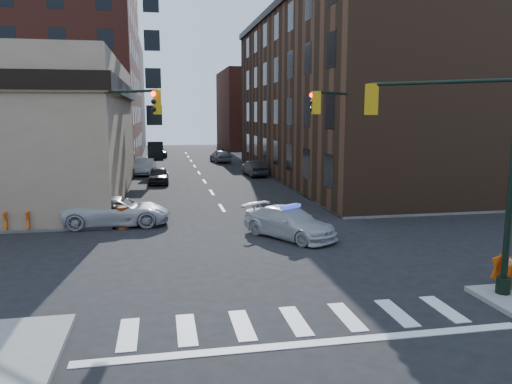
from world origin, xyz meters
name	(u,v)px	position (x,y,z in m)	size (l,w,h in m)	color
ground	(252,254)	(0.00, 0.00, 0.00)	(140.00, 140.00, 0.00)	black
sidewalk_ne	(399,163)	(23.00, 32.75, 0.07)	(34.00, 54.50, 0.15)	gray
apartment_block	(17,53)	(-18.50, 40.00, 12.00)	(25.00, 25.00, 24.00)	#57251B
commercial_row_ne	(352,97)	(13.00, 22.50, 7.00)	(14.00, 34.00, 14.00)	#452C1B
filler_nw	(76,97)	(-16.00, 62.00, 8.00)	(20.00, 18.00, 16.00)	brown
filler_ne	(273,111)	(14.00, 58.00, 6.00)	(16.00, 16.00, 12.00)	#57251B
signal_pole_se	(475,148)	(6.04, -5.52, 4.61)	(5.40, 5.27, 8.00)	black
signal_pole_nw	(111,141)	(-5.85, 5.34, 4.34)	(3.58, 3.67, 8.00)	black
signal_pole_ne	(343,139)	(5.84, 5.35, 4.34)	(3.67, 3.58, 8.00)	black
tree_ne_near	(281,136)	(7.50, 26.00, 3.49)	(3.00, 3.00, 4.85)	black
tree_ne_far	(263,133)	(7.50, 34.00, 3.49)	(3.00, 3.00, 4.85)	black
police_car	(289,223)	(2.19, 2.31, 0.70)	(1.95, 4.79, 1.39)	#B9B9BD
pickup	(117,211)	(-5.80, 6.40, 0.74)	(2.45, 5.32, 1.48)	silver
parked_car_wnear	(158,175)	(-3.76, 21.38, 0.68)	(1.62, 4.02, 1.37)	black
parked_car_wfar	(145,166)	(-4.99, 27.70, 0.79)	(1.68, 4.82, 1.59)	gray
parked_car_wdeep	(158,152)	(-3.84, 46.04, 0.67)	(1.88, 4.63, 1.34)	black
parked_car_enear	(254,168)	(4.79, 24.76, 0.70)	(1.48, 4.25, 1.40)	black
parked_car_efar	(220,156)	(3.26, 38.01, 0.75)	(1.76, 4.39, 1.49)	gray
pedestrian_a	(90,197)	(-7.52, 9.50, 1.00)	(0.62, 0.41, 1.71)	black
pedestrian_c	(38,201)	(-10.14, 8.83, 0.99)	(0.98, 0.41, 1.68)	#1C222B
barrel_road	(263,222)	(1.16, 3.33, 0.55)	(0.61, 0.61, 1.10)	#E9500A
barrel_bank	(122,218)	(-5.50, 5.60, 0.55)	(0.61, 0.61, 1.10)	orange
barricade_se_a	(510,272)	(7.48, -5.70, 0.58)	(1.16, 0.58, 0.87)	red
barricade_nw_a	(49,216)	(-9.12, 6.45, 0.61)	(1.21, 0.61, 0.91)	orange
barricade_nw_b	(19,219)	(-10.32, 5.70, 0.65)	(1.33, 0.66, 0.99)	red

